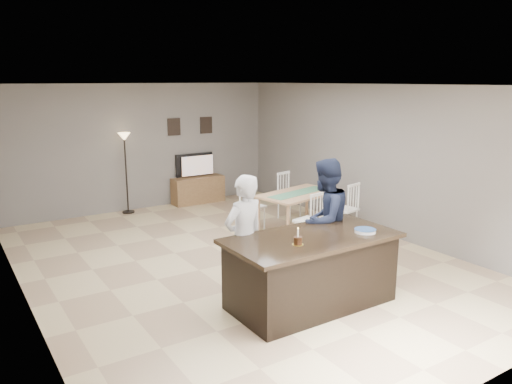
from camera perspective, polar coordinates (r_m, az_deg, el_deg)
floor at (r=7.87m, az=-2.13°, el=-7.93°), size 8.00×8.00×0.00m
room_shell at (r=7.45m, az=-2.24°, el=4.23°), size 8.00×8.00×8.00m
kitchen_island at (r=6.33m, az=6.32°, el=-8.88°), size 2.15×1.10×0.90m
tv_console at (r=11.52m, az=-6.63°, el=0.24°), size 1.20×0.40×0.60m
television at (r=11.48m, az=-6.86°, el=3.05°), size 0.91×0.12×0.53m
tv_screen_glow at (r=11.41m, az=-6.69°, el=3.03°), size 0.78×0.00×0.78m
picture_frames at (r=11.46m, az=-7.51°, el=7.49°), size 1.10×0.02×0.38m
doorway at (r=4.38m, az=-20.96°, el=-8.45°), size 0.00×2.10×2.65m
woman at (r=6.27m, az=-1.38°, el=-5.41°), size 0.66×0.49×1.65m
man at (r=7.01m, az=7.85°, el=-3.21°), size 1.01×0.89×1.73m
birthday_cake at (r=5.84m, az=4.80°, el=-5.55°), size 0.14×0.14×0.21m
plate_stack at (r=6.43m, az=12.37°, el=-4.34°), size 0.27×0.27×0.04m
dining_table at (r=9.30m, az=4.87°, el=-0.85°), size 1.81×2.01×0.94m
floor_lamp at (r=10.75m, az=-14.75°, el=4.55°), size 0.26×0.26×1.71m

